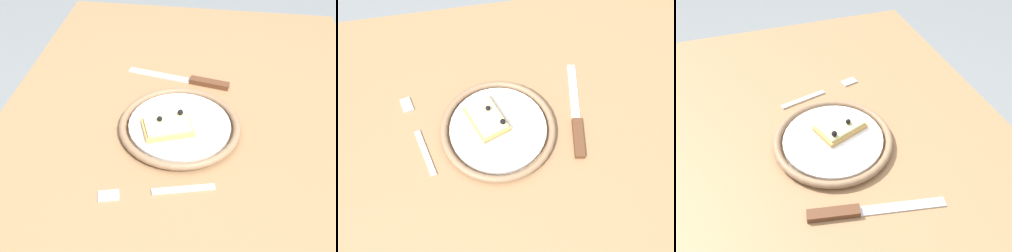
{
  "view_description": "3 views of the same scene",
  "coord_description": "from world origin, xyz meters",
  "views": [
    {
      "loc": [
        -0.64,
        -0.06,
        1.31
      ],
      "look_at": [
        -0.03,
        0.02,
        0.77
      ],
      "focal_mm": 44.92,
      "sensor_mm": 36.0,
      "label": 1
    },
    {
      "loc": [
        -0.06,
        -0.39,
        1.45
      ],
      "look_at": [
        0.01,
        0.0,
        0.76
      ],
      "focal_mm": 40.69,
      "sensor_mm": 36.0,
      "label": 2
    },
    {
      "loc": [
        0.45,
        -0.13,
        1.25
      ],
      "look_at": [
        -0.03,
        0.03,
        0.77
      ],
      "focal_mm": 35.92,
      "sensor_mm": 36.0,
      "label": 3
    }
  ],
  "objects": [
    {
      "name": "dining_table",
      "position": [
        0.0,
        0.0,
        0.65
      ],
      "size": [
        1.08,
        0.76,
        0.75
      ],
      "color": "#936D47",
      "rests_on": "ground_plane"
    },
    {
      "name": "knife",
      "position": [
        0.16,
        -0.02,
        0.76
      ],
      "size": [
        0.06,
        0.24,
        0.01
      ],
      "color": "silver",
      "rests_on": "dining_table"
    },
    {
      "name": "fork",
      "position": [
        -0.18,
        0.02,
        0.75
      ],
      "size": [
        0.07,
        0.2,
        0.0
      ],
      "color": "silver",
      "rests_on": "dining_table"
    },
    {
      "name": "plate",
      "position": [
        -0.01,
        0.0,
        0.76
      ],
      "size": [
        0.24,
        0.24,
        0.02
      ],
      "color": "white",
      "rests_on": "dining_table"
    },
    {
      "name": "pizza_slice_near",
      "position": [
        -0.03,
        0.02,
        0.77
      ],
      "size": [
        0.09,
        0.11,
        0.03
      ],
      "color": "tan",
      "rests_on": "plate"
    }
  ]
}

